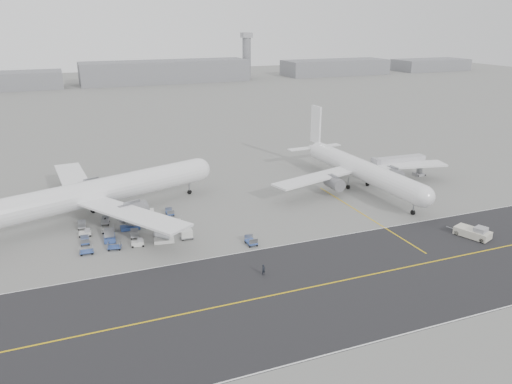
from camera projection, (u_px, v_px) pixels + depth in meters
name	position (u px, v px, depth m)	size (l,w,h in m)	color
ground	(244.00, 247.00, 93.58)	(700.00, 700.00, 0.00)	gray
taxiway	(312.00, 287.00, 79.52)	(220.00, 59.00, 0.03)	#28282A
horizon_buildings	(151.00, 83.00, 332.34)	(520.00, 28.00, 28.00)	gray
control_tower	(247.00, 54.00, 355.66)	(7.00, 7.00, 31.25)	gray
airliner_a	(98.00, 192.00, 105.91)	(55.01, 53.98, 19.71)	white
airliner_b	(360.00, 169.00, 124.55)	(49.95, 50.60, 17.44)	white
pushback_tug	(473.00, 232.00, 97.32)	(5.28, 8.62, 2.47)	beige
jet_bridge	(399.00, 163.00, 132.74)	(15.98, 3.55, 6.02)	gray
gse_cluster	(133.00, 233.00, 99.60)	(25.72, 20.42, 1.89)	#9B9CA0
stray_dolly	(251.00, 245.00, 94.45)	(1.71, 2.78, 1.71)	silver
ground_crew_a	(264.00, 270.00, 82.95)	(0.70, 0.46, 1.92)	black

